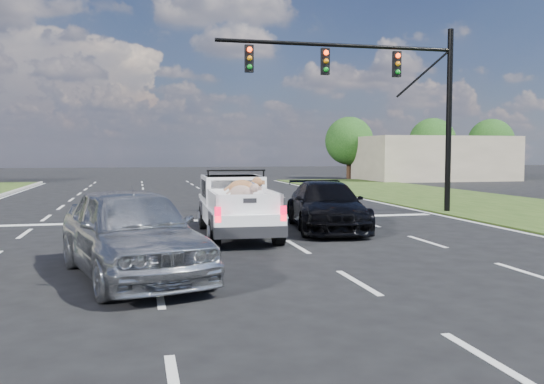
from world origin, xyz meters
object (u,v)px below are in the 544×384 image
(silver_sedan, at_px, (131,232))
(black_coupe, at_px, (326,206))
(pickup_truck, at_px, (236,205))
(traffic_signal, at_px, (391,88))

(silver_sedan, relative_size, black_coupe, 1.01)
(pickup_truck, xyz_separation_m, black_coupe, (2.83, 0.51, -0.14))
(pickup_truck, relative_size, black_coupe, 1.01)
(traffic_signal, height_order, black_coupe, traffic_signal)
(pickup_truck, distance_m, silver_sedan, 5.67)
(silver_sedan, xyz_separation_m, black_coupe, (5.65, 5.43, -0.13))
(silver_sedan, bearing_deg, traffic_signal, 28.95)
(pickup_truck, distance_m, black_coupe, 2.88)
(silver_sedan, bearing_deg, pickup_truck, 45.14)
(traffic_signal, relative_size, silver_sedan, 1.82)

